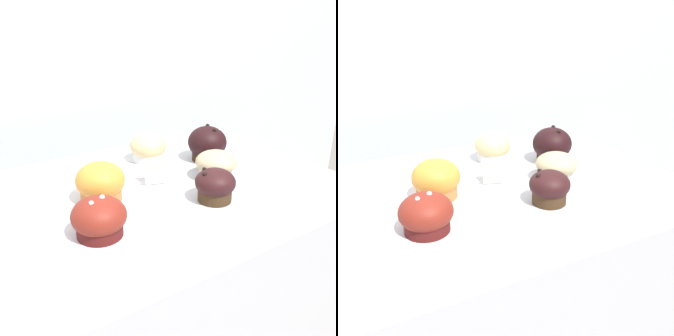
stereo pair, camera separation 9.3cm
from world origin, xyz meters
The scene contains 9 objects.
wall_back centered at (0.00, 0.60, 0.90)m, with size 3.20×0.10×1.80m, color silver.
muffin_front_center centered at (-0.08, 0.02, 1.00)m, with size 0.11×0.11×0.09m.
muffin_back_left centered at (0.13, -0.12, 0.99)m, with size 0.09×0.09×0.07m.
muffin_back_right centered at (-0.14, -0.11, 0.99)m, with size 0.11×0.11×0.08m.
muffin_front_left centered at (0.21, -0.03, 0.99)m, with size 0.10×0.10×0.07m.
muffin_front_right centered at (0.27, 0.08, 1.00)m, with size 0.11×0.11×0.10m.
muffin_back_center centered at (0.13, 0.17, 0.99)m, with size 0.10×0.10×0.08m.
serving_plate centered at (-0.27, 0.02, 0.96)m, with size 0.18×0.18×0.01m.
price_card centered at (0.06, 0.02, 0.99)m, with size 0.06×0.06×0.06m.
Camera 2 is at (-0.31, -0.76, 1.36)m, focal length 42.00 mm.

